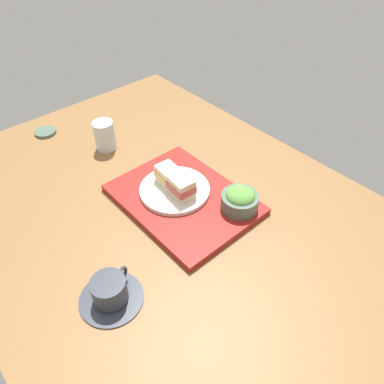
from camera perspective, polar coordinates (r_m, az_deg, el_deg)
name	(u,v)px	position (r cm, az deg, el deg)	size (l,w,h in cm)	color
ground_plane	(167,216)	(102.62, -3.87, -3.66)	(140.00, 100.00, 3.00)	brown
serving_tray	(183,199)	(103.58, -1.42, -1.08)	(38.64, 29.18, 1.96)	maroon
sandwich_plate	(175,190)	(104.08, -2.68, 0.34)	(19.80, 19.80, 1.23)	silver
sandwich_near	(180,186)	(99.87, -1.82, 0.91)	(7.38, 6.08, 5.82)	beige
sandwich_far	(169,175)	(103.86, -3.63, 2.56)	(7.34, 5.98, 5.27)	#EFE5C1
salad_bowl	(240,199)	(98.59, 7.39, -1.13)	(10.03, 10.03, 6.39)	#4C6051
coffee_cup	(110,292)	(84.35, -12.49, -14.78)	(14.21, 14.21, 6.45)	#333842
drinking_glass	(105,136)	(124.58, -13.31, 8.47)	(6.71, 6.71, 9.70)	silver
small_sauce_dish	(45,132)	(140.61, -21.64, 8.60)	(7.21, 7.21, 1.05)	#4C6051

